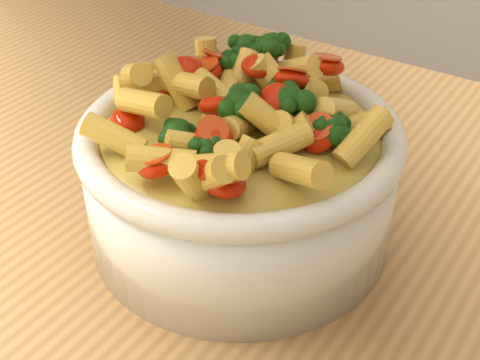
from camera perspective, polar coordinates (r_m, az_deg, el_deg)
The scene contains 3 objects.
table at distance 0.64m, azimuth -9.04°, elevation -9.51°, with size 1.20×0.80×0.90m.
serving_bowl at distance 0.51m, azimuth 0.00°, elevation 0.12°, with size 0.24×0.24×0.10m.
pasta_salad at distance 0.48m, azimuth 0.00°, elevation 6.49°, with size 0.19×0.19×0.04m.
Camera 1 is at (0.33, -0.32, 1.24)m, focal length 50.00 mm.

